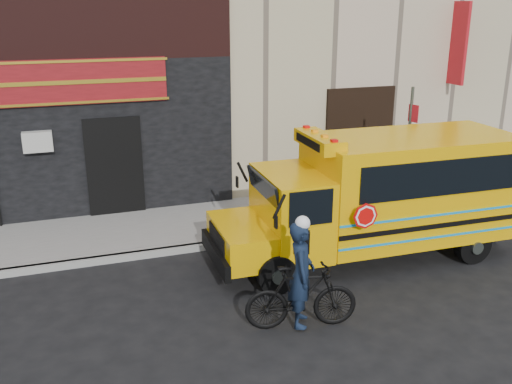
{
  "coord_description": "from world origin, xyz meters",
  "views": [
    {
      "loc": [
        -4.35,
        -9.39,
        5.46
      ],
      "look_at": [
        -0.5,
        1.85,
        1.54
      ],
      "focal_mm": 40.0,
      "sensor_mm": 36.0,
      "label": 1
    }
  ],
  "objects_px": {
    "school_bus": "(383,193)",
    "bicycle": "(301,297)",
    "sign_pole": "(408,149)",
    "cyclist": "(301,277)"
  },
  "relations": [
    {
      "from": "school_bus",
      "to": "cyclist",
      "type": "bearing_deg",
      "value": -142.92
    },
    {
      "from": "school_bus",
      "to": "bicycle",
      "type": "xyz_separation_m",
      "value": [
        -2.9,
        -2.23,
        -0.91
      ]
    },
    {
      "from": "cyclist",
      "to": "bicycle",
      "type": "bearing_deg",
      "value": -169.09
    },
    {
      "from": "sign_pole",
      "to": "school_bus",
      "type": "bearing_deg",
      "value": -134.38
    },
    {
      "from": "school_bus",
      "to": "bicycle",
      "type": "distance_m",
      "value": 3.77
    },
    {
      "from": "school_bus",
      "to": "cyclist",
      "type": "xyz_separation_m",
      "value": [
        -2.89,
        -2.18,
        -0.55
      ]
    },
    {
      "from": "sign_pole",
      "to": "cyclist",
      "type": "distance_m",
      "value": 6.26
    },
    {
      "from": "bicycle",
      "to": "cyclist",
      "type": "xyz_separation_m",
      "value": [
        0.01,
        0.05,
        0.37
      ]
    },
    {
      "from": "school_bus",
      "to": "sign_pole",
      "type": "bearing_deg",
      "value": 45.62
    },
    {
      "from": "bicycle",
      "to": "cyclist",
      "type": "relative_size",
      "value": 1.03
    }
  ]
}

